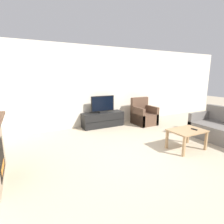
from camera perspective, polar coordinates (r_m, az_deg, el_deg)
The scene contains 7 objects.
ground_plane at distance 4.01m, azimuth 11.72°, elevation -14.03°, with size 24.00×24.00×0.00m, color tan.
wall_back at distance 6.08m, azimuth -5.04°, elevation 8.21°, with size 12.00×0.06×2.70m.
tv_stand at distance 6.02m, azimuth -3.01°, elevation -2.45°, with size 1.43×0.47×0.50m.
tv at distance 5.91m, azimuth -3.05°, elevation 2.37°, with size 0.83×0.18×0.57m.
armchair at distance 6.42m, azimuth 10.24°, elevation -1.19°, with size 0.70×0.76×0.94m.
coffee_table at distance 4.51m, azimuth 23.26°, elevation -6.27°, with size 0.82×0.58×0.48m.
remote at distance 4.57m, azimuth 25.26°, elevation -5.12°, with size 0.05×0.15×0.02m.
Camera 1 is at (-2.34, -2.76, 1.74)m, focal length 28.00 mm.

